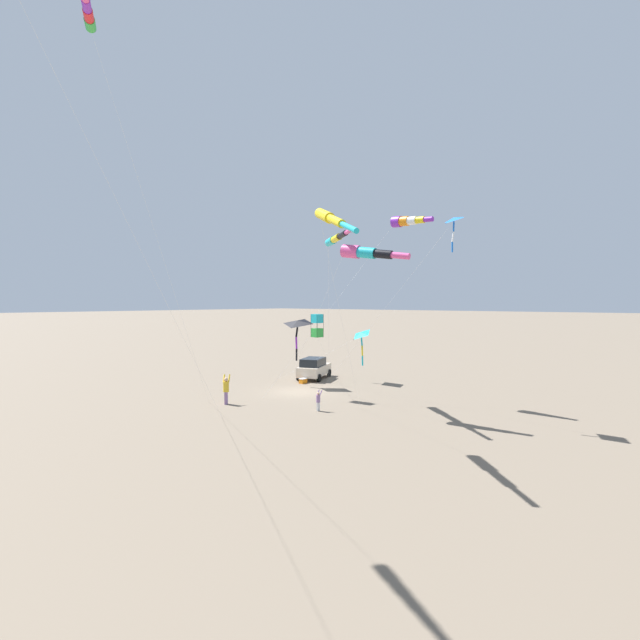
{
  "coord_description": "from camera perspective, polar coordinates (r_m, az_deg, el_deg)",
  "views": [
    {
      "loc": [
        25.5,
        23.6,
        6.79
      ],
      "look_at": [
        3.85,
        5.32,
        5.66
      ],
      "focal_mm": 26.01,
      "sensor_mm": 36.0,
      "label": 1
    }
  ],
  "objects": [
    {
      "name": "kite_delta_long_streamer_left",
      "position": [
        37.07,
        -2.8,
        -0.47
      ],
      "size": [
        3.49,
        3.26,
        5.5
      ],
      "color": "black",
      "rests_on": "ground_plane"
    },
    {
      "name": "person_adult_flyer",
      "position": [
        31.52,
        -11.49,
        -8.23
      ],
      "size": [
        0.7,
        0.67,
        1.95
      ],
      "color": "#8E6B9E",
      "rests_on": "ground_plane"
    },
    {
      "name": "cooler_box",
      "position": [
        38.76,
        -2.1,
        -7.48
      ],
      "size": [
        0.62,
        0.42,
        0.42
      ],
      "color": "orange",
      "rests_on": "ground_plane"
    },
    {
      "name": "parked_car",
      "position": [
        40.91,
        -0.75,
        -5.92
      ],
      "size": [
        4.68,
        3.34,
        1.85
      ],
      "color": "beige",
      "rests_on": "ground_plane"
    },
    {
      "name": "kite_windsock_rainbow_low_near",
      "position": [
        33.04,
        10.64,
        11.87
      ],
      "size": [
        6.91,
        9.68,
        12.76
      ],
      "color": "purple",
      "rests_on": "ground_plane"
    },
    {
      "name": "kite_windsock_white_trailing",
      "position": [
        31.19,
        1.98,
        9.98
      ],
      "size": [
        8.87,
        8.97,
        11.26
      ],
      "color": "#1EB7C6",
      "rests_on": "ground_plane"
    },
    {
      "name": "person_child_green_jacket",
      "position": [
        29.08,
        -0.21,
        -9.79
      ],
      "size": [
        0.38,
        0.3,
        1.3
      ],
      "color": "silver",
      "rests_on": "ground_plane"
    },
    {
      "name": "kite_delta_orange_high_right",
      "position": [
        28.24,
        16.03,
        11.63
      ],
      "size": [
        5.29,
        13.91,
        11.76
      ],
      "color": "blue",
      "rests_on": "ground_plane"
    },
    {
      "name": "kite_box_purple_drifting",
      "position": [
        32.58,
        -0.35,
        -0.7
      ],
      "size": [
        5.91,
        2.56,
        5.9
      ],
      "color": "#1EB7C6",
      "rests_on": "ground_plane"
    },
    {
      "name": "kite_delta_red_high_left",
      "position": [
        39.13,
        5.02,
        -1.83
      ],
      "size": [
        4.4,
        7.43,
        4.5
      ],
      "color": "#1EB7C6",
      "rests_on": "ground_plane"
    },
    {
      "name": "kite_windsock_green_low_center",
      "position": [
        22.53,
        1.28,
        12.39
      ],
      "size": [
        8.96,
        6.12,
        11.6
      ],
      "color": "yellow",
      "rests_on": "ground_plane"
    },
    {
      "name": "ground_plane",
      "position": [
        35.4,
        -2.59,
        -8.77
      ],
      "size": [
        600.0,
        600.0,
        0.0
      ],
      "primitive_type": "plane",
      "color": "#756654"
    },
    {
      "name": "kite_windsock_blue_topmost",
      "position": [
        21.01,
        -26.68,
        30.93
      ],
      "size": [
        12.75,
        11.14,
        17.21
      ],
      "color": "green",
      "rests_on": "ground_plane"
    },
    {
      "name": "kite_windsock_teal_far_right",
      "position": [
        28.49,
        5.62,
        8.24
      ],
      "size": [
        5.97,
        14.56,
        10.37
      ],
      "color": "#EF4C93",
      "rests_on": "ground_plane"
    }
  ]
}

